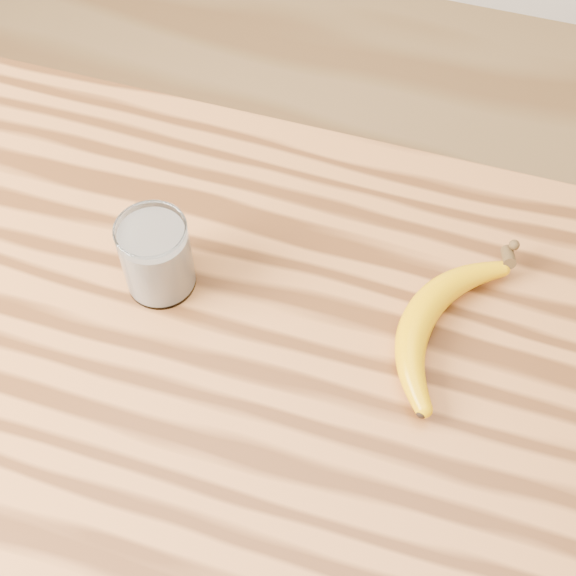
% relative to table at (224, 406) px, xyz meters
% --- Properties ---
extents(room, '(4.04, 4.04, 2.70)m').
position_rel_table_xyz_m(room, '(0.00, 0.00, 0.58)').
color(room, olive).
rests_on(room, ground).
extents(table, '(1.20, 0.80, 0.90)m').
position_rel_table_xyz_m(table, '(0.00, 0.00, 0.00)').
color(table, '#B36C34').
rests_on(table, ground).
extents(smoothie_glass, '(0.09, 0.09, 0.11)m').
position_rel_table_xyz_m(smoothie_glass, '(-0.10, 0.08, 0.18)').
color(smoothie_glass, white).
rests_on(smoothie_glass, table).
extents(banana, '(0.20, 0.35, 0.04)m').
position_rel_table_xyz_m(banana, '(0.22, 0.12, 0.15)').
color(banana, '#E7A400').
rests_on(banana, table).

